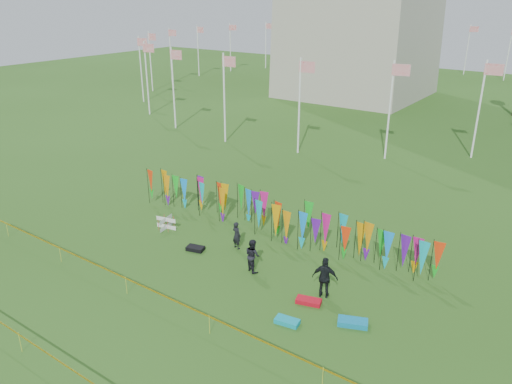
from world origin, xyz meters
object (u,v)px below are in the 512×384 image
Objects in this scene: box_kite at (166,223)px; kite_bag_turquoise at (287,321)px; kite_bag_red at (309,301)px; person_mid at (253,255)px; person_right at (325,278)px; kite_bag_teal at (353,322)px; person_left at (237,235)px; kite_bag_black at (195,248)px.

box_kite is 11.13m from kite_bag_turquoise.
kite_bag_red is at bearing 90.02° from kite_bag_turquoise.
person_mid is 1.68× the size of kite_bag_turquoise.
box_kite is 0.66× the size of kite_bag_red.
person_right is at bearing -4.54° from box_kite.
kite_bag_teal reaches higher than kite_bag_red.
person_mid is 1.53× the size of kite_bag_red.
box_kite is at bearing 170.71° from kite_bag_red.
kite_bag_turquoise and kite_bag_red have the same top height.
person_left is at bearing 158.74° from kite_bag_red.
box_kite is 0.59× the size of kite_bag_teal.
kite_bag_black is (-7.41, 0.75, 0.01)m from kite_bag_red.
person_mid reaches higher than person_left.
person_left is at bearing 144.94° from kite_bag_turquoise.
person_right is at bearing -156.86° from person_mid.
person_right is at bearing 70.39° from kite_bag_red.
person_mid is at bearing 1.32° from kite_bag_black.
person_right reaches higher than person_mid.
person_right is 1.28m from kite_bag_red.
person_right is at bearing 0.86° from kite_bag_black.
kite_bag_red is 1.20× the size of kite_bag_black.
kite_bag_black is at bearing 174.24° from kite_bag_red.
box_kite reaches higher than kite_bag_turquoise.
box_kite is at bearing -21.93° from person_right.
person_left is at bearing 6.07° from box_kite.
box_kite is 6.95m from person_mid.
person_mid is at bearing 169.22° from kite_bag_teal.
kite_bag_black is 9.75m from kite_bag_teal.
person_right reaches higher than person_left.
kite_bag_black is (-7.41, 2.55, 0.01)m from kite_bag_turquoise.
person_right is 1.61× the size of kite_bag_teal.
person_right is 1.94× the size of kite_bag_turquoise.
kite_bag_red is (5.75, -2.24, -0.67)m from person_left.
kite_bag_turquoise is at bearing -18.47° from box_kite.
person_left is at bearing -30.16° from person_right.
kite_bag_black is at bearing -17.29° from box_kite.
person_left reaches higher than kite_bag_teal.
person_left is 8.45m from kite_bag_teal.
person_right is 2.13× the size of kite_bag_black.
kite_bag_red is at bearing -5.76° from kite_bag_black.
kite_bag_turquoise is (-0.31, -2.66, -0.89)m from person_right.
person_mid is 1.84× the size of kite_bag_black.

